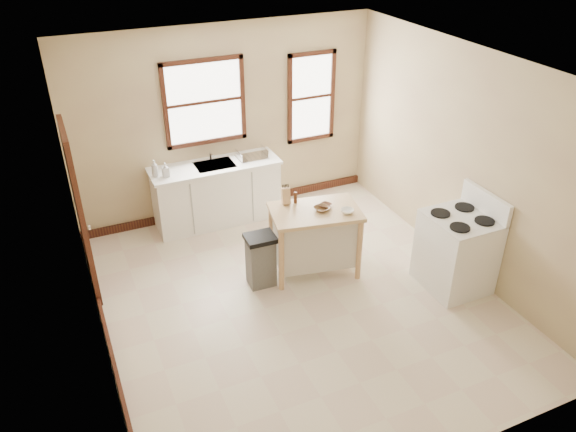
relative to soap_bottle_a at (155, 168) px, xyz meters
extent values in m
plane|color=beige|center=(1.15, -2.17, -1.04)|extent=(5.00, 5.00, 0.00)
plane|color=white|center=(1.15, -2.17, 1.76)|extent=(5.00, 5.00, 0.00)
cube|color=#CBBD86|center=(1.15, 0.33, 0.36)|extent=(4.50, 0.04, 2.80)
cube|color=#CBBD86|center=(-1.10, -2.17, 0.36)|extent=(0.04, 5.00, 2.80)
cube|color=#CBBD86|center=(3.40, -2.17, 0.36)|extent=(0.04, 5.00, 2.80)
cube|color=black|center=(-1.06, -0.87, 0.01)|extent=(0.06, 0.90, 2.10)
cube|color=black|center=(1.15, 0.30, -0.98)|extent=(4.50, 0.04, 0.12)
cube|color=black|center=(-1.07, -2.17, -0.98)|extent=(0.04, 5.00, 0.12)
cylinder|color=silver|center=(0.85, 0.21, -0.01)|extent=(0.03, 0.03, 0.22)
imported|color=#B2B2B2|center=(0.00, 0.00, 0.00)|extent=(0.11, 0.11, 0.24)
imported|color=#B2B2B2|center=(0.13, -0.06, -0.02)|extent=(0.09, 0.09, 0.20)
cylinder|color=#402111|center=(1.45, -1.42, -0.07)|extent=(0.05, 0.05, 0.15)
imported|color=brown|center=(1.66, -1.73, -0.12)|extent=(0.22, 0.22, 0.05)
imported|color=brown|center=(1.75, -1.67, -0.13)|extent=(0.20, 0.20, 0.04)
imported|color=white|center=(1.92, -1.91, -0.12)|extent=(0.16, 0.16, 0.05)
camera|label=1|loc=(-1.16, -7.02, 3.25)|focal=35.00mm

